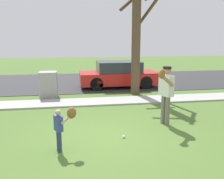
# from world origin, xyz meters

# --- Properties ---
(ground_plane) EXTENTS (48.00, 48.00, 0.00)m
(ground_plane) POSITION_xyz_m (0.00, 3.50, 0.00)
(ground_plane) COLOR #4C6B2D
(sidewalk_strip) EXTENTS (36.00, 1.20, 0.06)m
(sidewalk_strip) POSITION_xyz_m (0.00, 3.60, 0.03)
(sidewalk_strip) COLOR #A3A39E
(sidewalk_strip) RESTS_ON ground
(road_surface) EXTENTS (36.00, 6.80, 0.02)m
(road_surface) POSITION_xyz_m (0.00, 8.60, 0.01)
(road_surface) COLOR #2D2D30
(road_surface) RESTS_ON ground
(person_adult) EXTENTS (0.63, 0.82, 1.73)m
(person_adult) POSITION_xyz_m (1.93, 0.68, 1.08)
(person_adult) COLOR #6B6656
(person_adult) RESTS_ON ground
(person_child) EXTENTS (0.54, 0.32, 1.03)m
(person_child) POSITION_xyz_m (-1.00, -0.68, 0.67)
(person_child) COLOR navy
(person_child) RESTS_ON ground
(baseball) EXTENTS (0.07, 0.07, 0.07)m
(baseball) POSITION_xyz_m (0.52, -0.16, 0.04)
(baseball) COLOR white
(baseball) RESTS_ON ground
(utility_cabinet) EXTENTS (0.73, 0.71, 1.12)m
(utility_cabinet) POSITION_xyz_m (-1.74, 4.77, 0.56)
(utility_cabinet) COLOR gray
(utility_cabinet) RESTS_ON ground
(street_tree_near) EXTENTS (1.85, 1.89, 5.59)m
(street_tree_near) POSITION_xyz_m (2.11, 4.84, 2.96)
(street_tree_near) COLOR brown
(street_tree_near) RESTS_ON ground
(parked_hatchback_red) EXTENTS (4.00, 1.75, 1.33)m
(parked_hatchback_red) POSITION_xyz_m (1.68, 6.61, 0.66)
(parked_hatchback_red) COLOR red
(parked_hatchback_red) RESTS_ON road_surface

